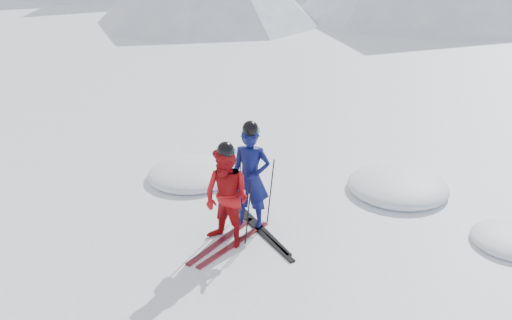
% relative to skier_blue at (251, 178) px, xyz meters
% --- Properties ---
extents(ground, '(160.00, 160.00, 0.00)m').
position_rel_skier_blue_xyz_m(ground, '(1.69, -0.21, -0.89)').
color(ground, white).
rests_on(ground, ground).
extents(skier_blue, '(0.75, 0.61, 1.79)m').
position_rel_skier_blue_xyz_m(skier_blue, '(0.00, 0.00, 0.00)').
color(skier_blue, '#0E1355').
rests_on(skier_blue, ground).
extents(skier_red, '(0.88, 0.73, 1.65)m').
position_rel_skier_blue_xyz_m(skier_red, '(-0.05, -0.68, -0.07)').
color(skier_red, '#A90D11').
rests_on(skier_red, ground).
extents(pole_blue_left, '(0.12, 0.08, 1.19)m').
position_rel_skier_blue_xyz_m(pole_blue_left, '(-0.30, 0.15, -0.30)').
color(pole_blue_left, black).
rests_on(pole_blue_left, ground).
extents(pole_blue_right, '(0.12, 0.07, 1.19)m').
position_rel_skier_blue_xyz_m(pole_blue_right, '(0.25, 0.25, -0.30)').
color(pole_blue_right, black).
rests_on(pole_blue_right, ground).
extents(pole_red_left, '(0.11, 0.09, 1.10)m').
position_rel_skier_blue_xyz_m(pole_red_left, '(-0.35, -0.43, -0.34)').
color(pole_red_left, black).
rests_on(pole_red_left, ground).
extents(pole_red_right, '(0.11, 0.08, 1.10)m').
position_rel_skier_blue_xyz_m(pole_red_right, '(0.25, -0.53, -0.34)').
color(pole_red_right, black).
rests_on(pole_red_right, ground).
extents(ski_worn_left, '(0.26, 1.70, 0.03)m').
position_rel_skier_blue_xyz_m(ski_worn_left, '(-0.17, -0.68, -0.88)').
color(ski_worn_left, black).
rests_on(ski_worn_left, ground).
extents(ski_worn_right, '(0.38, 1.69, 0.03)m').
position_rel_skier_blue_xyz_m(ski_worn_right, '(0.07, -0.68, -0.88)').
color(ski_worn_right, black).
rests_on(ski_worn_right, ground).
extents(ski_loose_a, '(1.45, 1.04, 0.03)m').
position_rel_skier_blue_xyz_m(ski_loose_a, '(0.30, -0.08, -0.88)').
color(ski_loose_a, black).
rests_on(ski_loose_a, ground).
extents(ski_loose_b, '(1.48, 1.00, 0.03)m').
position_rel_skier_blue_xyz_m(ski_loose_b, '(0.40, -0.23, -0.88)').
color(ski_loose_b, black).
rests_on(ski_loose_b, ground).
extents(snow_lumps, '(7.52, 3.29, 0.43)m').
position_rel_skier_blue_xyz_m(snow_lumps, '(0.73, 1.85, -0.89)').
color(snow_lumps, white).
rests_on(snow_lumps, ground).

